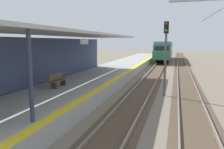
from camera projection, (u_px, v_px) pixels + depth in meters
station_platform at (92, 82)px, 19.12m from camera, size 5.00×80.00×0.91m
station_building_with_canopy at (44, 59)px, 15.27m from camera, size 4.85×24.00×4.43m
track_pair_nearest_platform at (149, 81)px, 21.78m from camera, size 2.34×120.00×0.16m
track_pair_middle at (186, 83)px, 20.85m from camera, size 2.34×120.00×0.16m
approaching_train at (164, 50)px, 46.17m from camera, size 2.93×19.60×4.76m
rail_signal_post at (166, 51)px, 15.61m from camera, size 0.32×0.34×5.20m
platform_bench at (58, 80)px, 14.53m from camera, size 0.45×1.60×0.88m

